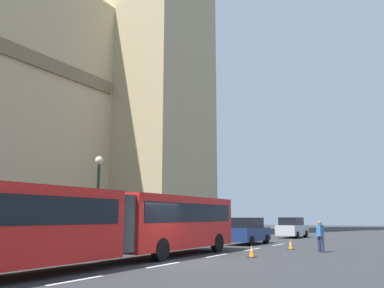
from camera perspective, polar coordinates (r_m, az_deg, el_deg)
The scene contains 9 objects.
ground_plane at distance 17.50m, azimuth -2.20°, elevation -16.58°, with size 160.00×160.00×0.00m, color #333335.
lane_centre_marking at distance 16.73m, azimuth -4.04°, elevation -16.84°, with size 29.80×0.16×0.01m.
articulated_bus at distance 16.96m, azimuth -11.91°, elevation -10.65°, with size 18.05×2.54×2.90m.
sedan_lead at distance 29.20m, azimuth 7.95°, elevation -12.19°, with size 4.40×1.86×1.85m.
sedan_trailing at distance 38.91m, azimuth 14.10°, elevation -11.50°, with size 4.40×1.86×1.85m.
traffic_cone_west at distance 19.97m, azimuth 8.52°, elevation -14.89°, with size 0.36×0.36×0.58m.
traffic_cone_middle at distance 25.15m, azimuth 13.90°, elevation -13.74°, with size 0.36×0.36×0.58m.
street_lamp at distance 22.97m, azimuth -13.31°, elevation -7.19°, with size 0.44×0.44×5.27m.
pedestrian_near_cones at distance 23.43m, azimuth 17.84°, elevation -12.28°, with size 0.45×0.35×1.69m.
Camera 1 is at (-14.55, -9.53, 1.90)m, focal length 37.39 mm.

